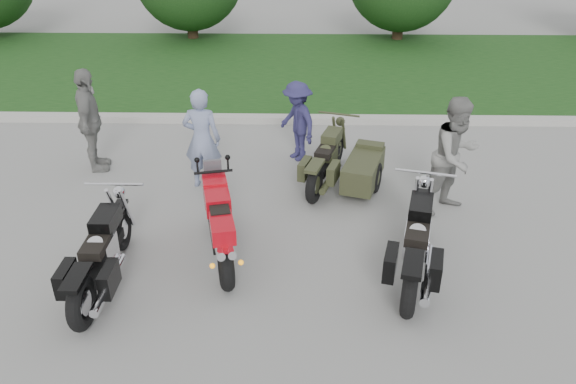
{
  "coord_description": "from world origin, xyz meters",
  "views": [
    {
      "loc": [
        0.67,
        -5.94,
        4.68
      ],
      "look_at": [
        0.52,
        1.21,
        0.8
      ],
      "focal_mm": 35.0,
      "sensor_mm": 36.0,
      "label": 1
    }
  ],
  "objects_px": {
    "sportbike_red": "(220,223)",
    "person_stripe": "(202,139)",
    "cruiser_right": "(416,247)",
    "cruiser_sidecar": "(347,167)",
    "cruiser_left": "(101,258)",
    "person_denim": "(297,121)",
    "person_grey": "(456,156)",
    "person_back": "(90,121)"
  },
  "relations": [
    {
      "from": "cruiser_sidecar",
      "to": "person_back",
      "type": "height_order",
      "value": "person_back"
    },
    {
      "from": "person_stripe",
      "to": "person_denim",
      "type": "xyz_separation_m",
      "value": [
        1.63,
        1.18,
        -0.12
      ]
    },
    {
      "from": "cruiser_left",
      "to": "person_stripe",
      "type": "height_order",
      "value": "person_stripe"
    },
    {
      "from": "person_stripe",
      "to": "person_back",
      "type": "distance_m",
      "value": 2.23
    },
    {
      "from": "cruiser_right",
      "to": "person_grey",
      "type": "height_order",
      "value": "person_grey"
    },
    {
      "from": "person_grey",
      "to": "person_back",
      "type": "xyz_separation_m",
      "value": [
        -6.27,
        1.37,
        0.0
      ]
    },
    {
      "from": "sportbike_red",
      "to": "cruiser_right",
      "type": "relative_size",
      "value": 0.85
    },
    {
      "from": "person_grey",
      "to": "cruiser_sidecar",
      "type": "bearing_deg",
      "value": 121.17
    },
    {
      "from": "sportbike_red",
      "to": "cruiser_right",
      "type": "xyz_separation_m",
      "value": [
        2.66,
        -0.38,
        -0.09
      ]
    },
    {
      "from": "sportbike_red",
      "to": "person_stripe",
      "type": "height_order",
      "value": "person_stripe"
    },
    {
      "from": "cruiser_right",
      "to": "cruiser_sidecar",
      "type": "relative_size",
      "value": 1.12
    },
    {
      "from": "sportbike_red",
      "to": "person_denim",
      "type": "xyz_separation_m",
      "value": [
        1.05,
        3.4,
        0.19
      ]
    },
    {
      "from": "person_grey",
      "to": "person_denim",
      "type": "height_order",
      "value": "person_grey"
    },
    {
      "from": "cruiser_sidecar",
      "to": "sportbike_red",
      "type": "bearing_deg",
      "value": -113.83
    },
    {
      "from": "person_denim",
      "to": "person_grey",
      "type": "bearing_deg",
      "value": 19.34
    },
    {
      "from": "cruiser_sidecar",
      "to": "person_stripe",
      "type": "relative_size",
      "value": 1.21
    },
    {
      "from": "cruiser_right",
      "to": "person_denim",
      "type": "bearing_deg",
      "value": 127.4
    },
    {
      "from": "person_stripe",
      "to": "person_back",
      "type": "xyz_separation_m",
      "value": [
        -2.13,
        0.64,
        0.07
      ]
    },
    {
      "from": "person_stripe",
      "to": "person_grey",
      "type": "distance_m",
      "value": 4.2
    },
    {
      "from": "cruiser_right",
      "to": "person_back",
      "type": "distance_m",
      "value": 6.29
    },
    {
      "from": "sportbike_red",
      "to": "cruiser_left",
      "type": "xyz_separation_m",
      "value": [
        -1.47,
        -0.7,
        -0.12
      ]
    },
    {
      "from": "cruiser_right",
      "to": "person_stripe",
      "type": "relative_size",
      "value": 1.36
    },
    {
      "from": "person_stripe",
      "to": "cruiser_right",
      "type": "bearing_deg",
      "value": 146.86
    },
    {
      "from": "cruiser_right",
      "to": "person_grey",
      "type": "distance_m",
      "value": 2.13
    },
    {
      "from": "cruiser_left",
      "to": "person_denim",
      "type": "xyz_separation_m",
      "value": [
        2.52,
        4.11,
        0.31
      ]
    },
    {
      "from": "cruiser_left",
      "to": "cruiser_right",
      "type": "xyz_separation_m",
      "value": [
        4.13,
        0.32,
        0.02
      ]
    },
    {
      "from": "cruiser_left",
      "to": "person_grey",
      "type": "height_order",
      "value": "person_grey"
    },
    {
      "from": "person_stripe",
      "to": "person_grey",
      "type": "height_order",
      "value": "person_grey"
    },
    {
      "from": "sportbike_red",
      "to": "person_denim",
      "type": "height_order",
      "value": "person_denim"
    },
    {
      "from": "sportbike_red",
      "to": "person_back",
      "type": "bearing_deg",
      "value": 120.66
    },
    {
      "from": "cruiser_right",
      "to": "cruiser_sidecar",
      "type": "distance_m",
      "value": 2.7
    },
    {
      "from": "sportbike_red",
      "to": "person_stripe",
      "type": "distance_m",
      "value": 2.31
    },
    {
      "from": "sportbike_red",
      "to": "cruiser_left",
      "type": "distance_m",
      "value": 1.63
    },
    {
      "from": "cruiser_left",
      "to": "cruiser_right",
      "type": "relative_size",
      "value": 0.97
    },
    {
      "from": "person_grey",
      "to": "person_back",
      "type": "height_order",
      "value": "person_back"
    },
    {
      "from": "sportbike_red",
      "to": "person_stripe",
      "type": "bearing_deg",
      "value": 91.67
    },
    {
      "from": "cruiser_left",
      "to": "person_stripe",
      "type": "relative_size",
      "value": 1.31
    },
    {
      "from": "cruiser_right",
      "to": "person_denim",
      "type": "distance_m",
      "value": 4.12
    },
    {
      "from": "cruiser_left",
      "to": "cruiser_right",
      "type": "distance_m",
      "value": 4.14
    },
    {
      "from": "sportbike_red",
      "to": "cruiser_sidecar",
      "type": "distance_m",
      "value": 2.95
    },
    {
      "from": "person_stripe",
      "to": "person_denim",
      "type": "distance_m",
      "value": 2.01
    },
    {
      "from": "cruiser_sidecar",
      "to": "person_denim",
      "type": "relative_size",
      "value": 1.4
    }
  ]
}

